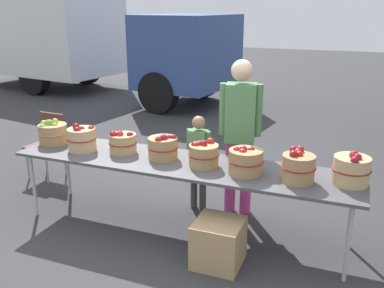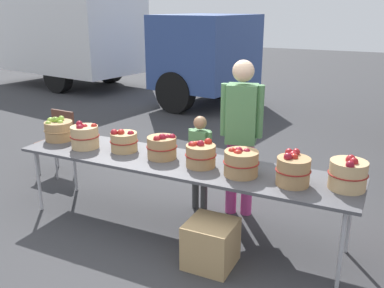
{
  "view_description": "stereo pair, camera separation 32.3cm",
  "coord_description": "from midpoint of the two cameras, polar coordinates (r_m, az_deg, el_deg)",
  "views": [
    {
      "loc": [
        1.55,
        -3.64,
        2.24
      ],
      "look_at": [
        0.0,
        0.3,
        0.85
      ],
      "focal_mm": 39.67,
      "sensor_mm": 36.0,
      "label": 1
    },
    {
      "loc": [
        1.85,
        -3.51,
        2.24
      ],
      "look_at": [
        0.0,
        0.3,
        0.85
      ],
      "focal_mm": 39.67,
      "sensor_mm": 36.0,
      "label": 2
    }
  ],
  "objects": [
    {
      "name": "child_customer",
      "position": [
        4.72,
        3.03,
        -1.6
      ],
      "size": [
        0.29,
        0.16,
        1.1
      ],
      "rotation": [
        0.0,
        0.0,
        3.05
      ],
      "color": "#3F3F3F",
      "rests_on": "ground"
    },
    {
      "name": "apple_basket_red_2",
      "position": [
        4.31,
        -1.91,
        -0.39
      ],
      "size": [
        0.32,
        0.32,
        0.27
      ],
      "color": "#A87F51",
      "rests_on": "market_table"
    },
    {
      "name": "ground_plane",
      "position": [
        4.55,
        0.39,
        -11.33
      ],
      "size": [
        40.0,
        40.0,
        0.0
      ],
      "primitive_type": "plane",
      "color": "#38383A"
    },
    {
      "name": "apple_basket_red_0",
      "position": [
        4.73,
        -12.33,
        1.01
      ],
      "size": [
        0.32,
        0.32,
        0.3
      ],
      "color": "tan",
      "rests_on": "market_table"
    },
    {
      "name": "apple_basket_red_6",
      "position": [
        3.87,
        22.51,
        -3.77
      ],
      "size": [
        0.33,
        0.33,
        0.3
      ],
      "color": "tan",
      "rests_on": "market_table"
    },
    {
      "name": "apple_basket_green_0",
      "position": [
        5.09,
        -15.78,
        1.83
      ],
      "size": [
        0.34,
        0.34,
        0.27
      ],
      "color": "#A87F51",
      "rests_on": "market_table"
    },
    {
      "name": "apple_basket_red_3",
      "position": [
        4.09,
        3.41,
        -1.44
      ],
      "size": [
        0.31,
        0.31,
        0.26
      ],
      "color": "#A87F51",
      "rests_on": "market_table"
    },
    {
      "name": "produce_crate",
      "position": [
        3.9,
        4.99,
        -13.24
      ],
      "size": [
        0.42,
        0.42,
        0.42
      ],
      "primitive_type": "cube",
      "color": "tan",
      "rests_on": "ground"
    },
    {
      "name": "market_table",
      "position": [
        4.24,
        0.41,
        -2.85
      ],
      "size": [
        3.5,
        0.76,
        0.75
      ],
      "color": "#4C4C51",
      "rests_on": "ground"
    },
    {
      "name": "vendor_adult",
      "position": [
        4.55,
        8.67,
        2.26
      ],
      "size": [
        0.45,
        0.29,
        1.72
      ],
      "rotation": [
        0.0,
        0.0,
        3.34
      ],
      "color": "#CC3F8C",
      "rests_on": "ground"
    },
    {
      "name": "apple_basket_red_1",
      "position": [
        4.55,
        -7.15,
        0.38
      ],
      "size": [
        0.3,
        0.3,
        0.25
      ],
      "color": "tan",
      "rests_on": "market_table"
    },
    {
      "name": "folding_chair",
      "position": [
        6.09,
        -16.08,
        0.91
      ],
      "size": [
        0.43,
        0.43,
        0.86
      ],
      "rotation": [
        0.0,
        0.0,
        6.22
      ],
      "color": "brown",
      "rests_on": "ground"
    },
    {
      "name": "box_truck",
      "position": [
        12.09,
        -12.17,
        14.19
      ],
      "size": [
        7.94,
        3.35,
        2.75
      ],
      "rotation": [
        0.0,
        0.0,
        -0.16
      ],
      "color": "white",
      "rests_on": "ground"
    },
    {
      "name": "apple_basket_red_4",
      "position": [
        3.91,
        8.96,
        -2.5
      ],
      "size": [
        0.33,
        0.33,
        0.27
      ],
      "color": "#A87F51",
      "rests_on": "market_table"
    },
    {
      "name": "apple_basket_red_5",
      "position": [
        3.81,
        15.81,
        -3.4
      ],
      "size": [
        0.31,
        0.31,
        0.3
      ],
      "color": "#A87F51",
      "rests_on": "market_table"
    }
  ]
}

